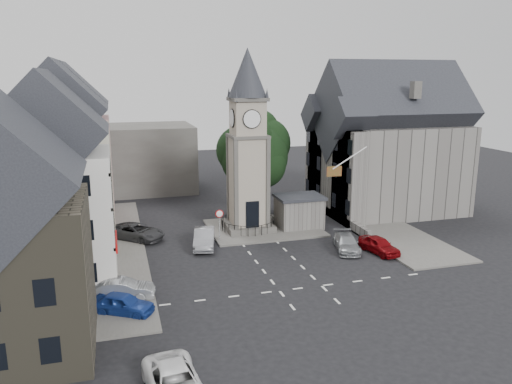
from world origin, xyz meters
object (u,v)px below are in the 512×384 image
object	(u,v)px
stone_shelter	(299,211)
pedestrian	(354,213)
car_west_blue	(123,304)
clock_tower	(248,142)
car_east_red	(379,245)

from	to	relation	value
stone_shelter	pedestrian	size ratio (longest dim) A/B	2.75
stone_shelter	car_west_blue	xyz separation A→B (m)	(-16.30, -13.50, -0.91)
clock_tower	car_east_red	xyz separation A→B (m)	(8.50, -8.79, -7.46)
stone_shelter	car_east_red	world-z (taller)	stone_shelter
car_east_red	pedestrian	xyz separation A→B (m)	(2.26, 8.86, 0.12)
stone_shelter	car_east_red	bearing A→B (deg)	-65.97
stone_shelter	pedestrian	world-z (taller)	stone_shelter
stone_shelter	pedestrian	distance (m)	6.03
stone_shelter	car_west_blue	bearing A→B (deg)	-140.37
car_east_red	car_west_blue	bearing A→B (deg)	-176.15
clock_tower	pedestrian	distance (m)	13.02
car_west_blue	car_east_red	size ratio (longest dim) A/B	0.96
clock_tower	pedestrian	bearing A→B (deg)	0.41
car_east_red	pedestrian	world-z (taller)	pedestrian
car_east_red	pedestrian	size ratio (longest dim) A/B	2.49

